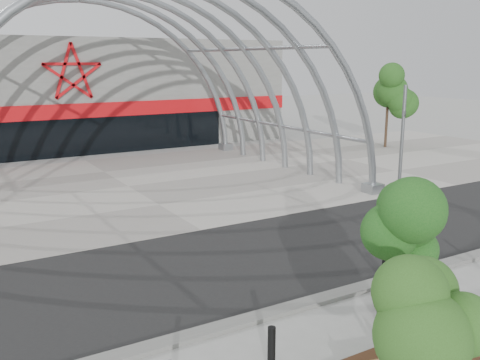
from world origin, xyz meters
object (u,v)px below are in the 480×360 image
street_tree_0 (435,288)px  bollard_2 (415,290)px  bench_1 (395,304)px  signal_pole (402,143)px  street_tree_1 (407,222)px

street_tree_0 → bollard_2: 5.24m
bench_1 → bollard_2: bearing=-22.2°
street_tree_0 → bench_1: street_tree_0 is taller
signal_pole → bench_1: size_ratio=3.05×
street_tree_1 → bollard_2: street_tree_1 is taller
street_tree_1 → bench_1: street_tree_1 is taller
signal_pole → bollard_2: 11.23m
street_tree_0 → street_tree_1: street_tree_1 is taller
street_tree_1 → bollard_2: size_ratio=3.64×
street_tree_0 → street_tree_1: bearing=50.5°
signal_pole → street_tree_0: (-11.16, -11.15, -0.15)m
street_tree_1 → bollard_2: (1.36, 0.76, -2.29)m
bollard_2 → bench_1: bearing=157.8°
street_tree_1 → bench_1: 2.95m
bollard_2 → street_tree_1: bearing=-150.7°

